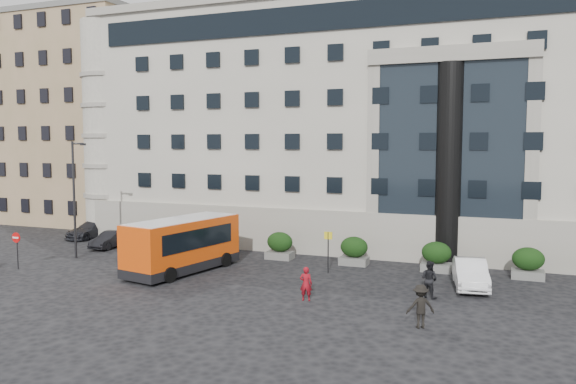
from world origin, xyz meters
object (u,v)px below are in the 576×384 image
at_px(hedge_e, 528,263).
at_px(white_taxi, 470,273).
at_px(red_truck, 184,212).
at_px(hedge_d, 436,256).
at_px(no_entry_sign, 17,243).
at_px(bus_stop_sign, 328,245).
at_px(pedestrian_a, 306,284).
at_px(hedge_c, 354,251).
at_px(minibus, 183,243).
at_px(pedestrian_c, 421,306).
at_px(hedge_b, 280,245).
at_px(parked_car_d, 142,232).
at_px(street_lamp, 75,195).
at_px(hedge_a, 212,241).
at_px(pedestrian_b, 429,279).
at_px(parked_car_b, 111,239).
at_px(parked_car_c, 93,229).

height_order(hedge_e, white_taxi, hedge_e).
bearing_deg(red_truck, hedge_d, -29.54).
bearing_deg(no_entry_sign, bus_stop_sign, 18.08).
distance_m(no_entry_sign, pedestrian_a, 19.26).
xyz_separation_m(hedge_c, bus_stop_sign, (-0.90, -2.80, 0.80)).
distance_m(minibus, pedestrian_c, 16.12).
bearing_deg(red_truck, no_entry_sign, -101.13).
relative_size(hedge_b, hedge_e, 1.00).
bearing_deg(no_entry_sign, minibus, 17.53).
bearing_deg(hedge_d, hedge_e, 0.00).
relative_size(red_truck, parked_car_d, 1.20).
distance_m(no_entry_sign, minibus, 10.54).
height_order(no_entry_sign, pedestrian_a, no_entry_sign).
distance_m(street_lamp, white_taxi, 26.02).
bearing_deg(white_taxi, hedge_a, 160.86).
relative_size(hedge_b, pedestrian_c, 0.98).
bearing_deg(white_taxi, pedestrian_b, -131.26).
xyz_separation_m(red_truck, pedestrian_a, (18.30, -18.25, -0.68)).
bearing_deg(white_taxi, red_truck, 145.45).
xyz_separation_m(street_lamp, parked_car_b, (-0.31, 4.00, -3.75)).
bearing_deg(pedestrian_a, hedge_b, -70.94).
bearing_deg(parked_car_d, hedge_a, -12.00).
height_order(white_taxi, pedestrian_a, pedestrian_a).
bearing_deg(street_lamp, hedge_b, 20.07).
distance_m(bus_stop_sign, pedestrian_c, 10.72).
xyz_separation_m(hedge_b, minibus, (-4.15, -5.66, 0.87)).
bearing_deg(pedestrian_c, no_entry_sign, -30.61).
relative_size(hedge_d, red_truck, 0.31).
distance_m(street_lamp, pedestrian_b, 24.16).
distance_m(hedge_c, red_truck, 20.66).
height_order(hedge_b, hedge_c, same).
relative_size(hedge_a, hedge_d, 1.00).
relative_size(no_entry_sign, pedestrian_a, 1.35).
height_order(hedge_b, pedestrian_a, hedge_b).
distance_m(hedge_b, no_entry_sign, 16.74).
relative_size(hedge_b, parked_car_b, 0.49).
bearing_deg(no_entry_sign, hedge_c, 24.49).
relative_size(hedge_a, pedestrian_b, 0.96).
relative_size(parked_car_d, pedestrian_c, 2.60).
relative_size(hedge_c, pedestrian_b, 0.96).
xyz_separation_m(hedge_a, hedge_b, (5.20, 0.00, 0.00)).
bearing_deg(parked_car_c, pedestrian_c, -17.37).
xyz_separation_m(hedge_e, parked_car_d, (-28.89, 2.87, -0.25)).
bearing_deg(bus_stop_sign, no_entry_sign, -161.92).
xyz_separation_m(parked_car_c, white_taxi, (30.37, -5.63, 0.07)).
bearing_deg(parked_car_c, parked_car_b, -28.13).
bearing_deg(hedge_a, hedge_b, 0.00).
distance_m(hedge_e, parked_car_d, 29.03).
xyz_separation_m(hedge_d, pedestrian_c, (0.58, -11.14, 0.01)).
xyz_separation_m(bus_stop_sign, parked_car_b, (-17.75, 2.00, -1.11)).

